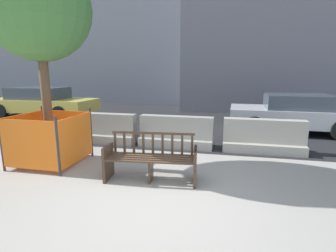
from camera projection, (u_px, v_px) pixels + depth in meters
The scene contains 10 objects.
ground_plane at pixel (152, 203), 4.08m from camera, with size 200.00×200.00×0.00m, color gray.
street_asphalt at pixel (202, 115), 12.41m from camera, with size 120.00×12.00×0.01m, color black.
street_bench at pixel (151, 160), 4.86m from camera, with size 1.73×0.67×0.88m.
jersey_barrier_centre at pixel (176, 134), 7.16m from camera, with size 2.02×0.73×0.84m.
jersey_barrier_left at pixel (103, 130), 7.65m from camera, with size 2.01×0.72×0.84m.
jersey_barrier_right at pixel (263, 139), 6.68m from camera, with size 2.01×0.71×0.84m.
street_tree at pixel (38, 9), 5.24m from camera, with size 2.12×2.12×4.32m.
construction_fence at pixel (50, 137), 5.77m from camera, with size 1.34×1.34×1.19m.
car_taxi_near at pixel (42, 102), 12.02m from camera, with size 4.85×2.07×1.33m.
car_sedan_mid at pixel (293, 113), 8.79m from camera, with size 4.07×2.05×1.28m.
Camera 1 is at (1.05, -3.62, 1.99)m, focal length 28.00 mm.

